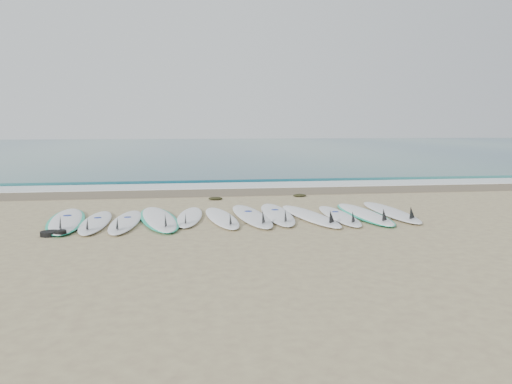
{
  "coord_description": "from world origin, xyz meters",
  "views": [
    {
      "loc": [
        -1.03,
        -9.99,
        1.91
      ],
      "look_at": [
        0.59,
        1.11,
        0.4
      ],
      "focal_mm": 35.0,
      "sensor_mm": 36.0,
      "label": 1
    }
  ],
  "objects": [
    {
      "name": "surfboard_8",
      "position": [
        1.54,
        -0.18,
        0.06
      ],
      "size": [
        1.01,
        2.78,
        0.35
      ],
      "rotation": [
        0.0,
        0.0,
        0.17
      ],
      "color": "white",
      "rests_on": "ground"
    },
    {
      "name": "leash_coil",
      "position": [
        -3.3,
        -1.11,
        0.05
      ],
      "size": [
        0.46,
        0.36,
        0.11
      ],
      "color": "black",
      "rests_on": "ground"
    },
    {
      "name": "wave_crest",
      "position": [
        0.0,
        7.0,
        0.05
      ],
      "size": [
        120.0,
        1.0,
        0.1
      ],
      "primitive_type": "cube",
      "color": "#225B62",
      "rests_on": "ground"
    },
    {
      "name": "seaweed_near",
      "position": [
        -0.23,
        2.72,
        0.04
      ],
      "size": [
        0.37,
        0.29,
        0.07
      ],
      "primitive_type": "ellipsoid",
      "color": "black",
      "rests_on": "ground"
    },
    {
      "name": "surfboard_1",
      "position": [
        -2.73,
        -0.21,
        0.05
      ],
      "size": [
        0.54,
        2.46,
        0.31
      ],
      "rotation": [
        0.0,
        0.0,
        0.01
      ],
      "color": "silver",
      "rests_on": "ground"
    },
    {
      "name": "seaweed_far",
      "position": [
        2.05,
        2.97,
        0.04
      ],
      "size": [
        0.36,
        0.28,
        0.07
      ],
      "primitive_type": "ellipsoid",
      "color": "black",
      "rests_on": "ground"
    },
    {
      "name": "surfboard_5",
      "position": [
        -0.28,
        -0.09,
        0.06
      ],
      "size": [
        0.78,
        2.54,
        0.32
      ],
      "rotation": [
        0.0,
        0.0,
        0.11
      ],
      "color": "white",
      "rests_on": "ground"
    },
    {
      "name": "surfboard_9",
      "position": [
        2.14,
        -0.22,
        0.05
      ],
      "size": [
        0.53,
        2.47,
        0.32
      ],
      "rotation": [
        0.0,
        0.0,
        -0.01
      ],
      "color": "white",
      "rests_on": "ground"
    },
    {
      "name": "wet_sand_band",
      "position": [
        0.0,
        4.1,
        0.01
      ],
      "size": [
        120.0,
        1.8,
        0.01
      ],
      "primitive_type": "cube",
      "color": "brown",
      "rests_on": "ground"
    },
    {
      "name": "foam_band",
      "position": [
        0.0,
        5.5,
        0.02
      ],
      "size": [
        120.0,
        1.4,
        0.04
      ],
      "primitive_type": "cube",
      "color": "silver",
      "rests_on": "ground"
    },
    {
      "name": "surfboard_2",
      "position": [
        -2.17,
        -0.25,
        0.06
      ],
      "size": [
        0.63,
        2.52,
        0.32
      ],
      "rotation": [
        0.0,
        0.0,
        -0.05
      ],
      "color": "white",
      "rests_on": "ground"
    },
    {
      "name": "surfboard_10",
      "position": [
        2.73,
        -0.08,
        0.05
      ],
      "size": [
        0.74,
        2.79,
        0.35
      ],
      "rotation": [
        0.0,
        0.0,
        0.03
      ],
      "color": "white",
      "rests_on": "ground"
    },
    {
      "name": "surfboard_4",
      "position": [
        -0.93,
        0.11,
        0.05
      ],
      "size": [
        0.72,
        2.37,
        0.3
      ],
      "rotation": [
        0.0,
        0.0,
        -0.1
      ],
      "color": "white",
      "rests_on": "ground"
    },
    {
      "name": "surfboard_6",
      "position": [
        0.35,
        0.0,
        0.06
      ],
      "size": [
        0.82,
        2.83,
        0.36
      ],
      "rotation": [
        0.0,
        0.0,
        0.09
      ],
      "color": "white",
      "rests_on": "ground"
    },
    {
      "name": "surfboard_0",
      "position": [
        -3.33,
        0.04,
        0.05
      ],
      "size": [
        1.06,
        2.94,
        0.36
      ],
      "rotation": [
        0.0,
        0.0,
        0.13
      ],
      "color": "white",
      "rests_on": "ground"
    },
    {
      "name": "ocean",
      "position": [
        0.0,
        32.5,
        0.01
      ],
      "size": [
        120.0,
        55.0,
        0.03
      ],
      "primitive_type": "cube",
      "color": "#225B62",
      "rests_on": "ground"
    },
    {
      "name": "surfboard_3",
      "position": [
        -1.54,
        -0.01,
        0.05
      ],
      "size": [
        1.16,
        2.97,
        0.37
      ],
      "rotation": [
        0.0,
        0.0,
        0.16
      ],
      "color": "white",
      "rests_on": "ground"
    },
    {
      "name": "surfboard_7",
      "position": [
        0.9,
        0.11,
        0.06
      ],
      "size": [
        0.65,
        2.78,
        0.35
      ],
      "rotation": [
        0.0,
        0.0,
        -0.03
      ],
      "color": "white",
      "rests_on": "ground"
    },
    {
      "name": "ground",
      "position": [
        0.0,
        0.0,
        0.0
      ],
      "size": [
        120.0,
        120.0,
        0.0
      ],
      "primitive_type": "plane",
      "color": "tan"
    },
    {
      "name": "surfboard_11",
      "position": [
        3.37,
        0.02,
        0.06
      ],
      "size": [
        0.58,
        2.78,
        0.36
      ],
      "rotation": [
        0.0,
        0.0,
        0.0
      ],
      "color": "silver",
      "rests_on": "ground"
    }
  ]
}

